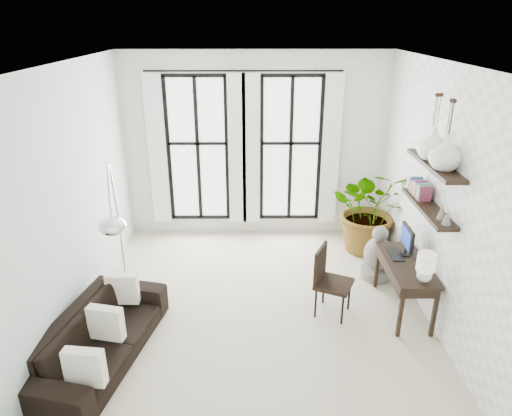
{
  "coord_description": "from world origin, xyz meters",
  "views": [
    {
      "loc": [
        -0.04,
        -5.17,
        3.66
      ],
      "look_at": [
        -0.01,
        0.3,
        1.38
      ],
      "focal_mm": 32.0,
      "sensor_mm": 36.0,
      "label": 1
    }
  ],
  "objects_px": {
    "desk": "(408,267)",
    "sofa": "(99,337)",
    "arc_lamp": "(113,199)",
    "buddha": "(378,256)",
    "desk_chair": "(328,277)",
    "plant": "(371,209)"
  },
  "relations": [
    {
      "from": "desk",
      "to": "sofa",
      "type": "bearing_deg",
      "value": -166.66
    },
    {
      "from": "arc_lamp",
      "to": "buddha",
      "type": "xyz_separation_m",
      "value": [
        3.52,
        1.02,
        -1.34
      ]
    },
    {
      "from": "sofa",
      "to": "desk",
      "type": "bearing_deg",
      "value": -64.89
    },
    {
      "from": "sofa",
      "to": "desk",
      "type": "xyz_separation_m",
      "value": [
        3.75,
        0.89,
        0.38
      ]
    },
    {
      "from": "desk",
      "to": "buddha",
      "type": "xyz_separation_m",
      "value": [
        -0.13,
        0.9,
        -0.33
      ]
    },
    {
      "from": "sofa",
      "to": "desk",
      "type": "distance_m",
      "value": 3.87
    },
    {
      "from": "desk",
      "to": "arc_lamp",
      "type": "distance_m",
      "value": 3.78
    },
    {
      "from": "desk_chair",
      "to": "arc_lamp",
      "type": "distance_m",
      "value": 2.87
    },
    {
      "from": "arc_lamp",
      "to": "desk_chair",
      "type": "bearing_deg",
      "value": 3.08
    },
    {
      "from": "desk_chair",
      "to": "arc_lamp",
      "type": "xyz_separation_m",
      "value": [
        -2.63,
        -0.14,
        1.16
      ]
    },
    {
      "from": "sofa",
      "to": "desk_chair",
      "type": "height_order",
      "value": "desk_chair"
    },
    {
      "from": "sofa",
      "to": "desk_chair",
      "type": "distance_m",
      "value": 2.89
    },
    {
      "from": "desk_chair",
      "to": "buddha",
      "type": "height_order",
      "value": "desk_chair"
    },
    {
      "from": "plant",
      "to": "desk",
      "type": "distance_m",
      "value": 1.81
    },
    {
      "from": "desk_chair",
      "to": "buddha",
      "type": "xyz_separation_m",
      "value": [
        0.89,
        0.88,
        -0.18
      ]
    },
    {
      "from": "buddha",
      "to": "arc_lamp",
      "type": "bearing_deg",
      "value": -163.84
    },
    {
      "from": "desk",
      "to": "buddha",
      "type": "relative_size",
      "value": 1.44
    },
    {
      "from": "sofa",
      "to": "plant",
      "type": "relative_size",
      "value": 1.41
    },
    {
      "from": "sofa",
      "to": "desk",
      "type": "relative_size",
      "value": 1.72
    },
    {
      "from": "plant",
      "to": "desk_chair",
      "type": "distance_m",
      "value": 2.04
    },
    {
      "from": "sofa",
      "to": "desk",
      "type": "height_order",
      "value": "desk"
    },
    {
      "from": "sofa",
      "to": "buddha",
      "type": "bearing_deg",
      "value": -51.9
    }
  ]
}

